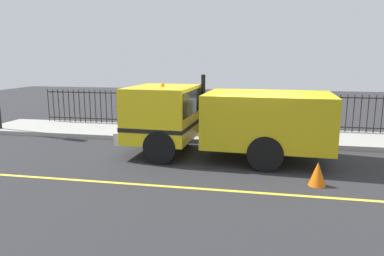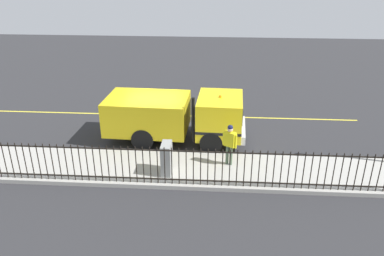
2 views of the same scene
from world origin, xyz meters
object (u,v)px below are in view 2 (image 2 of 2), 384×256
object	(u,v)px
work_truck	(181,114)
worker_standing	(230,140)
utility_cabinet	(167,158)
traffic_cone	(133,115)

from	to	relation	value
work_truck	worker_standing	distance (m)	3.16
utility_cabinet	traffic_cone	size ratio (longest dim) A/B	2.08
work_truck	worker_standing	size ratio (longest dim) A/B	3.73
worker_standing	traffic_cone	xyz separation A→B (m)	(-4.47, -4.76, -0.89)
utility_cabinet	traffic_cone	xyz separation A→B (m)	(-5.30, -2.42, -0.47)
utility_cabinet	traffic_cone	distance (m)	5.84
utility_cabinet	work_truck	bearing A→B (deg)	175.62
work_truck	utility_cabinet	bearing A→B (deg)	-1.81
work_truck	worker_standing	world-z (taller)	work_truck
work_truck	worker_standing	bearing A→B (deg)	44.03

